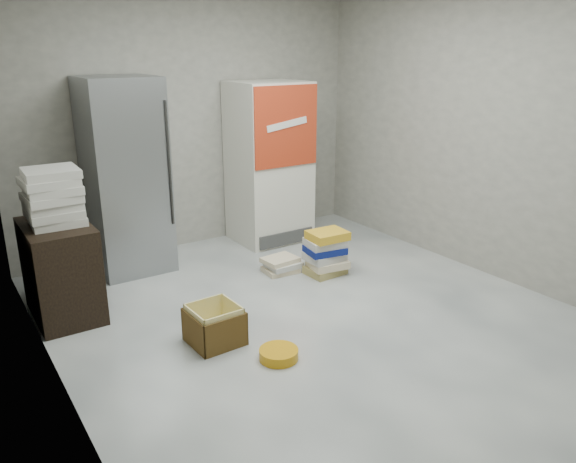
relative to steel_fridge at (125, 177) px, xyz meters
The scene contains 10 objects.
ground 2.50m from the steel_fridge, 67.10° to the right, with size 5.00×5.00×0.00m, color silver.
room_shell 2.46m from the steel_fridge, 67.10° to the right, with size 4.04×5.04×2.82m.
steel_fridge is the anchor object (origin of this frame).
coke_cooler 1.65m from the steel_fridge, ahead, with size 0.80×0.73×1.80m.
wood_shelf 1.23m from the steel_fridge, 138.69° to the right, with size 0.50×0.80×0.80m, color black.
supply_box_stack 1.10m from the steel_fridge, 138.05° to the right, with size 0.44×0.43×0.45m.
phonebook_stack_main 2.10m from the steel_fridge, 38.92° to the right, with size 0.43×0.36×0.45m.
phonebook_stack_side 1.76m from the steel_fridge, 38.44° to the right, with size 0.37×0.29×0.15m.
cardboard_box 2.03m from the steel_fridge, 89.76° to the right, with size 0.39×0.39×0.30m.
bucket_lid 2.52m from the steel_fridge, 83.06° to the right, with size 0.29×0.29×0.08m, color orange.
Camera 1 is at (-2.54, -3.22, 2.17)m, focal length 35.00 mm.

